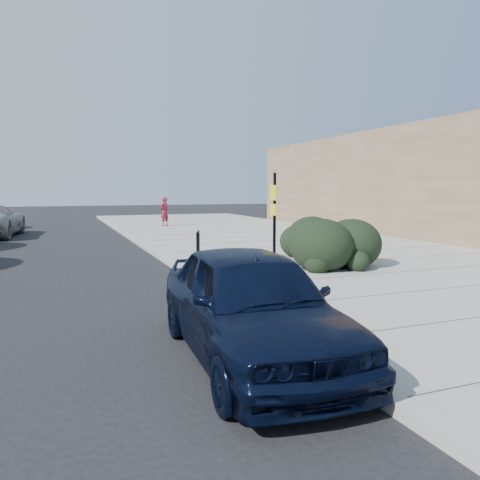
{
  "coord_description": "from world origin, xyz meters",
  "views": [
    {
      "loc": [
        -3.21,
        -9.68,
        2.3
      ],
      "look_at": [
        1.19,
        1.46,
        1.0
      ],
      "focal_mm": 35.0,
      "sensor_mm": 36.0,
      "label": 1
    }
  ],
  "objects_px": {
    "sign_post": "(274,213)",
    "sedan_navy": "(251,303)",
    "bike_rack": "(198,244)",
    "bench": "(240,264)",
    "pedestrian": "(164,212)"
  },
  "relations": [
    {
      "from": "bike_rack",
      "to": "sedan_navy",
      "type": "bearing_deg",
      "value": -80.38
    },
    {
      "from": "bench",
      "to": "sedan_navy",
      "type": "xyz_separation_m",
      "value": [
        -1.4,
        -3.95,
        0.14
      ]
    },
    {
      "from": "bike_rack",
      "to": "sign_post",
      "type": "distance_m",
      "value": 2.39
    },
    {
      "from": "bench",
      "to": "bike_rack",
      "type": "bearing_deg",
      "value": 69.12
    },
    {
      "from": "sign_post",
      "to": "bench",
      "type": "bearing_deg",
      "value": -139.46
    },
    {
      "from": "bench",
      "to": "sedan_navy",
      "type": "distance_m",
      "value": 4.19
    },
    {
      "from": "bench",
      "to": "bike_rack",
      "type": "relative_size",
      "value": 2.12
    },
    {
      "from": "bench",
      "to": "pedestrian",
      "type": "height_order",
      "value": "pedestrian"
    },
    {
      "from": "bench",
      "to": "bike_rack",
      "type": "xyz_separation_m",
      "value": [
        0.0,
        3.31,
        0.1
      ]
    },
    {
      "from": "sign_post",
      "to": "bike_rack",
      "type": "bearing_deg",
      "value": 140.44
    },
    {
      "from": "bench",
      "to": "sedan_navy",
      "type": "height_order",
      "value": "sedan_navy"
    },
    {
      "from": "sedan_navy",
      "to": "pedestrian",
      "type": "height_order",
      "value": "pedestrian"
    },
    {
      "from": "sign_post",
      "to": "sedan_navy",
      "type": "distance_m",
      "value": 7.0
    },
    {
      "from": "bike_rack",
      "to": "pedestrian",
      "type": "relative_size",
      "value": 0.56
    },
    {
      "from": "bike_rack",
      "to": "sign_post",
      "type": "height_order",
      "value": "sign_post"
    }
  ]
}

